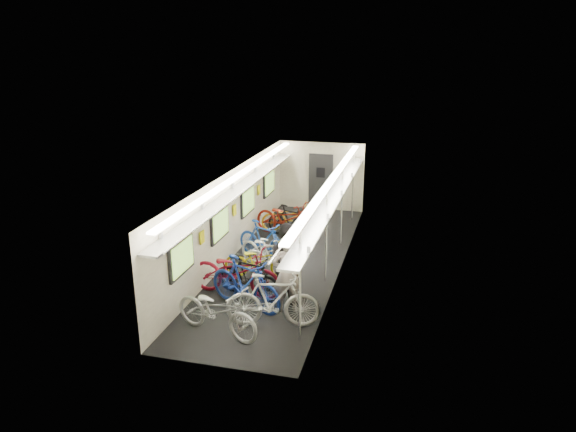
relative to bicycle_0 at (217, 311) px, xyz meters
The scene contains 16 objects.
train_car_shell 4.80m from the bicycle_0, 89.65° to the left, with size 10.00×10.00×10.00m.
bicycle_0 is the anchor object (origin of this frame).
bicycle_1 1.20m from the bicycle_0, 81.00° to the left, with size 0.55×1.94×1.17m, color navy.
bicycle_2 1.75m from the bicycle_0, 97.29° to the left, with size 0.77×2.20×1.15m, color maroon.
bicycle_3 1.69m from the bicycle_0, 85.92° to the left, with size 0.48×1.68×1.01m, color black.
bicycle_4 2.74m from the bicycle_0, 89.57° to the left, with size 0.61×1.75×0.92m, color #B8A911.
bicycle_5 3.10m from the bicycle_0, 84.67° to the left, with size 0.44×1.54×0.93m, color silver.
bicycle_6 3.45m from the bicycle_0, 89.69° to the left, with size 0.61×1.76×0.93m, color silver.
bicycle_7 4.01m from the bicycle_0, 93.51° to the left, with size 0.49×1.75×1.05m, color #1A439D.
bicycle_8 5.83m from the bicycle_0, 91.03° to the left, with size 0.75×2.14×1.12m, color maroon.
bicycle_9 5.82m from the bicycle_0, 89.16° to the left, with size 0.47×1.66×1.00m, color black.
bicycle_10 6.28m from the bicycle_0, 90.64° to the left, with size 0.62×1.79×0.94m, color gold.
bicycle_11 1.14m from the bicycle_0, 29.50° to the left, with size 0.54×1.92×1.16m, color #B8B8BA.
passenger_near 1.72m from the bicycle_0, 49.20° to the left, with size 0.63×0.41×1.73m, color gray.
passenger_mid 2.09m from the bicycle_0, 61.99° to the left, with size 0.89×0.69×1.82m, color black.
backpack 2.32m from the bicycle_0, 62.66° to the left, with size 0.26×0.14×0.38m, color #B31127.
Camera 1 is at (3.18, -12.37, 5.36)m, focal length 32.00 mm.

